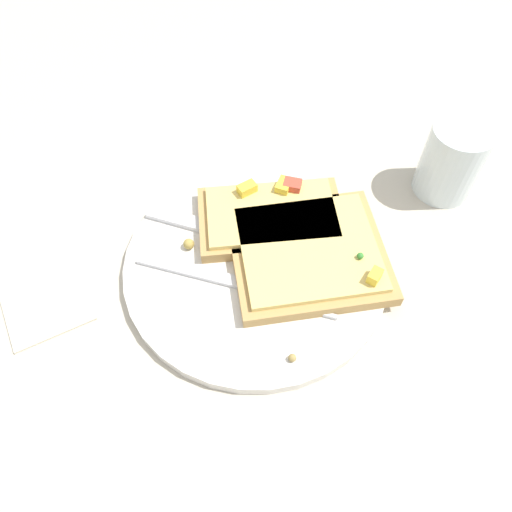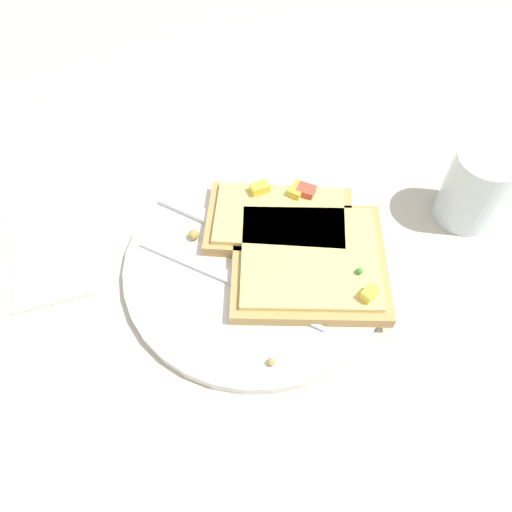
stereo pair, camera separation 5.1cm
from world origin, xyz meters
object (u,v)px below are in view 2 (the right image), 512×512
knife (227,226)px  napkin (48,251)px  pizza_slice_main (309,260)px  pizza_slice_corner (280,219)px  fork (243,283)px  plate (256,265)px  drinking_glass (475,186)px

knife → napkin: 0.19m
pizza_slice_main → pizza_slice_corner: size_ratio=1.07×
fork → knife: bearing=130.3°
plate → drinking_glass: 0.25m
plate → pizza_slice_main: bearing=-113.0°
drinking_glass → napkin: (0.08, 0.45, -0.04)m
drinking_glass → plate: bearing=90.5°
plate → fork: size_ratio=1.66×
fork → napkin: (0.11, 0.19, -0.01)m
fork → knife: (0.07, -0.00, -0.00)m
knife → pizza_slice_corner: (-0.01, -0.06, 0.01)m
plate → fork: bearing=136.9°
knife → drinking_glass: (-0.05, -0.26, 0.03)m
fork → napkin: 0.22m
plate → pizza_slice_main: (-0.02, -0.05, 0.02)m
fork → drinking_glass: size_ratio=1.88×
pizza_slice_corner → pizza_slice_main: bearing=-57.7°
pizza_slice_main → napkin: pizza_slice_main is taller
fork → drinking_glass: bearing=49.1°
plate → fork: (-0.02, 0.02, 0.01)m
fork → knife: knife is taller
drinking_glass → napkin: bearing=79.6°
knife → napkin: bearing=-143.8°
pizza_slice_corner → napkin: pizza_slice_corner is taller
pizza_slice_main → knife: bearing=151.0°
plate → pizza_slice_main: size_ratio=1.43×
pizza_slice_main → drinking_glass: bearing=25.3°
knife → pizza_slice_main: bearing=-1.3°
pizza_slice_main → drinking_glass: size_ratio=2.18×
fork → pizza_slice_main: 0.07m
knife → pizza_slice_corner: size_ratio=0.88×
fork → drinking_glass: (0.02, -0.27, 0.03)m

